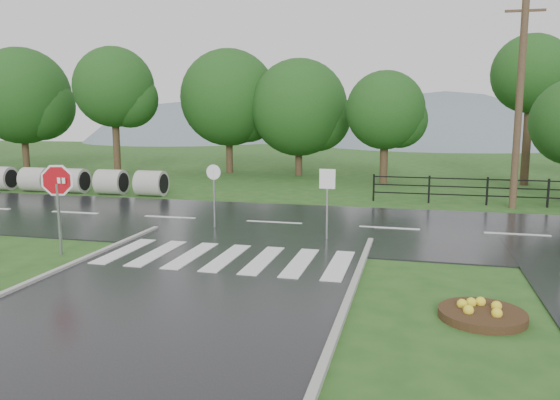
# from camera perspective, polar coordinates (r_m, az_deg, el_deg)

# --- Properties ---
(ground) EXTENTS (120.00, 120.00, 0.00)m
(ground) POSITION_cam_1_polar(r_m,az_deg,el_deg) (10.31, -15.25, -13.13)
(ground) COLOR #254F1A
(ground) RESTS_ON ground
(main_road) EXTENTS (90.00, 8.00, 0.04)m
(main_road) POSITION_cam_1_polar(r_m,az_deg,el_deg) (19.28, -0.61, -2.47)
(main_road) COLOR black
(main_road) RESTS_ON ground
(crosswalk) EXTENTS (6.50, 2.80, 0.02)m
(crosswalk) POSITION_cam_1_polar(r_m,az_deg,el_deg) (14.62, -5.62, -6.00)
(crosswalk) COLOR silver
(crosswalk) RESTS_ON ground
(fence_west) EXTENTS (9.58, 0.08, 1.20)m
(fence_west) POSITION_cam_1_polar(r_m,az_deg,el_deg) (24.66, 20.84, 1.15)
(fence_west) COLOR black
(fence_west) RESTS_ON ground
(hills) EXTENTS (102.00, 48.00, 48.00)m
(hills) POSITION_cam_1_polar(r_m,az_deg,el_deg) (75.81, 12.70, -6.07)
(hills) COLOR slate
(hills) RESTS_ON ground
(treeline) EXTENTS (83.20, 5.20, 10.00)m
(treeline) POSITION_cam_1_polar(r_m,az_deg,el_deg) (32.73, 7.33, 2.17)
(treeline) COLOR #164114
(treeline) RESTS_ON ground
(culvert_pipes) EXTENTS (11.80, 1.20, 1.20)m
(culvert_pipes) POSITION_cam_1_polar(r_m,az_deg,el_deg) (29.23, -22.50, 1.94)
(culvert_pipes) COLOR #9E9B93
(culvert_pipes) RESTS_ON ground
(stop_sign) EXTENTS (1.13, 0.36, 2.64)m
(stop_sign) POSITION_cam_1_polar(r_m,az_deg,el_deg) (15.93, -22.24, 1.15)
(stop_sign) COLOR #939399
(stop_sign) RESTS_ON ground
(flower_bed) EXTENTS (1.61, 1.61, 0.32)m
(flower_bed) POSITION_cam_1_polar(r_m,az_deg,el_deg) (11.16, 20.38, -10.99)
(flower_bed) COLOR #332111
(flower_bed) RESTS_ON ground
(reg_sign_small) EXTENTS (0.49, 0.07, 2.20)m
(reg_sign_small) POSITION_cam_1_polar(r_m,az_deg,el_deg) (16.50, 4.96, 1.02)
(reg_sign_small) COLOR #939399
(reg_sign_small) RESTS_ON ground
(reg_sign_round) EXTENTS (0.51, 0.07, 2.17)m
(reg_sign_round) POSITION_cam_1_polar(r_m,az_deg,el_deg) (18.32, -6.92, 1.24)
(reg_sign_round) COLOR #939399
(reg_sign_round) RESTS_ON ground
(utility_pole_east) EXTENTS (1.51, 0.28, 8.47)m
(utility_pole_east) POSITION_cam_1_polar(r_m,az_deg,el_deg) (24.10, 23.72, 9.36)
(utility_pole_east) COLOR #473523
(utility_pole_east) RESTS_ON ground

